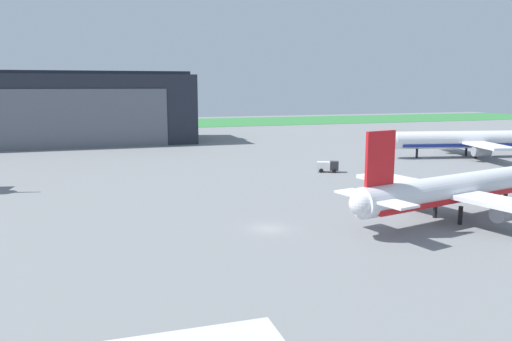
% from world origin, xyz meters
% --- Properties ---
extents(ground_plane, '(440.00, 440.00, 0.00)m').
position_xyz_m(ground_plane, '(0.00, 0.00, 0.00)').
color(ground_plane, slate).
extents(grass_field_strip, '(440.00, 56.00, 0.08)m').
position_xyz_m(grass_field_strip, '(0.00, 179.38, 0.04)').
color(grass_field_strip, '#347D3E').
rests_on(grass_field_strip, ground_plane).
extents(maintenance_hangar, '(76.90, 30.21, 21.93)m').
position_xyz_m(maintenance_hangar, '(-29.32, 106.82, 10.50)').
color(maintenance_hangar, '#232833').
rests_on(maintenance_hangar, ground_plane).
extents(airliner_near_right, '(35.49, 31.08, 12.46)m').
position_xyz_m(airliner_near_right, '(24.80, -3.30, 4.08)').
color(airliner_near_right, silver).
rests_on(airliner_near_right, ground_plane).
extents(airliner_far_left, '(39.71, 31.87, 13.70)m').
position_xyz_m(airliner_far_left, '(66.60, 44.84, 4.22)').
color(airliner_far_left, white).
rests_on(airliner_far_left, ground_plane).
extents(pushback_tractor, '(4.63, 3.31, 2.27)m').
position_xyz_m(pushback_tractor, '(24.88, 35.34, 1.25)').
color(pushback_tractor, '#2D2D33').
rests_on(pushback_tractor, ground_plane).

